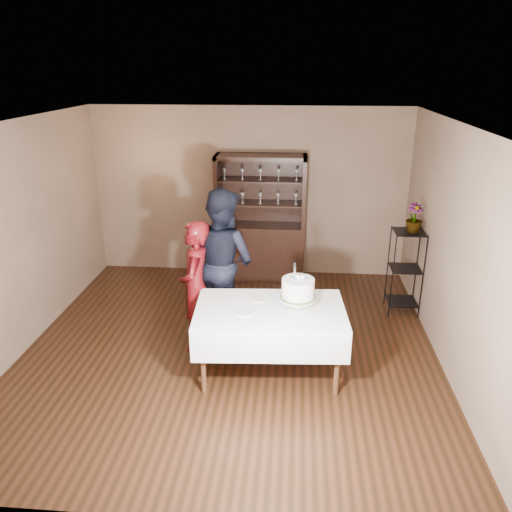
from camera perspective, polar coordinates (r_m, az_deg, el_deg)
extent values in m
plane|color=black|center=(6.28, -2.92, -10.47)|extent=(5.00, 5.00, 0.00)
plane|color=silver|center=(5.38, -3.46, 14.83)|extent=(5.00, 5.00, 0.00)
cube|color=brown|center=(8.07, -0.76, 7.24)|extent=(5.00, 0.02, 2.70)
cube|color=brown|center=(6.51, -25.53, 1.70)|extent=(0.02, 5.00, 2.70)
cube|color=brown|center=(5.90, 21.65, 0.42)|extent=(0.02, 5.00, 2.70)
cube|color=black|center=(8.07, 0.51, 0.56)|extent=(1.40, 0.48, 0.90)
cube|color=black|center=(7.99, 0.65, 7.84)|extent=(1.40, 0.03, 1.10)
cube|color=black|center=(7.67, 0.54, 11.25)|extent=(1.40, 0.48, 0.06)
cube|color=black|center=(7.83, 0.53, 6.05)|extent=(1.28, 0.42, 0.02)
cube|color=black|center=(7.74, 0.53, 8.69)|extent=(1.28, 0.42, 0.02)
cylinder|color=black|center=(6.97, 15.33, -2.33)|extent=(0.02, 0.02, 1.20)
cylinder|color=black|center=(7.06, 18.52, -2.40)|extent=(0.02, 0.02, 1.20)
cylinder|color=black|center=(7.33, 14.81, -1.10)|extent=(0.02, 0.02, 1.20)
cylinder|color=black|center=(7.42, 17.85, -1.18)|extent=(0.02, 0.02, 1.20)
cube|color=black|center=(7.37, 16.27, -4.96)|extent=(0.40, 0.40, 0.02)
cube|color=black|center=(7.17, 16.67, -1.37)|extent=(0.40, 0.40, 0.01)
cube|color=black|center=(7.00, 17.12, 2.65)|extent=(0.40, 0.40, 0.02)
cube|color=silver|center=(5.52, 1.61, -7.73)|extent=(1.68, 1.10, 0.37)
cylinder|color=#482C1A|center=(5.35, -6.09, -11.88)|extent=(0.06, 0.06, 0.77)
cylinder|color=#482C1A|center=(5.36, 9.28, -11.96)|extent=(0.06, 0.06, 0.77)
cylinder|color=#482C1A|center=(6.01, -5.20, -7.85)|extent=(0.06, 0.06, 0.77)
cylinder|color=#482C1A|center=(6.02, 8.31, -7.93)|extent=(0.06, 0.06, 0.77)
imported|color=#3D0511|center=(5.99, -6.92, -3.49)|extent=(0.41, 0.61, 1.62)
imported|color=black|center=(6.35, -3.86, -0.55)|extent=(1.16, 1.11, 1.89)
cylinder|color=white|center=(5.45, 4.75, -5.90)|extent=(0.22, 0.22, 0.01)
cylinder|color=white|center=(5.43, 4.76, -5.45)|extent=(0.05, 0.05, 0.11)
cylinder|color=white|center=(5.40, 4.78, -4.85)|extent=(0.39, 0.39, 0.02)
cylinder|color=#3E622E|center=(5.39, 4.79, -4.68)|extent=(0.38, 0.38, 0.02)
cylinder|color=silver|center=(5.35, 4.82, -3.73)|extent=(0.44, 0.44, 0.22)
sphere|color=#5A73C2|center=(5.30, 5.21, -2.54)|extent=(0.03, 0.03, 0.03)
cube|color=silver|center=(5.25, 4.41, -1.98)|extent=(0.03, 0.03, 0.15)
cube|color=black|center=(5.22, 4.43, -1.05)|extent=(0.03, 0.03, 0.06)
cylinder|color=white|center=(5.34, -1.25, -6.42)|extent=(0.27, 0.27, 0.01)
cylinder|color=white|center=(5.62, 0.27, -4.93)|extent=(0.22, 0.22, 0.01)
imported|color=#3E622E|center=(6.92, 17.64, 4.16)|extent=(0.27, 0.27, 0.39)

